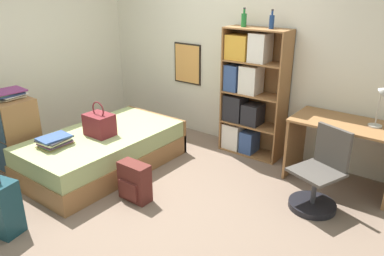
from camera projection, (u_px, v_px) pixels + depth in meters
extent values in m
plane|color=#756051|center=(148.00, 185.00, 4.23)|extent=(14.00, 14.00, 0.00)
cube|color=beige|center=(232.00, 49.00, 5.02)|extent=(10.00, 0.06, 2.60)
cube|color=black|center=(188.00, 64.00, 5.49)|extent=(0.47, 0.02, 0.59)
cube|color=#DB994C|center=(187.00, 64.00, 5.49)|extent=(0.43, 0.01, 0.55)
cube|color=beige|center=(25.00, 50.00, 4.99)|extent=(0.06, 10.00, 2.60)
cube|color=olive|center=(104.00, 158.00, 4.60)|extent=(1.06, 1.92, 0.24)
cube|color=#9EAD70|center=(103.00, 142.00, 4.52)|extent=(1.03, 1.89, 0.21)
cube|color=olive|center=(156.00, 128.00, 5.26)|extent=(1.06, 0.04, 0.45)
cube|color=maroon|center=(100.00, 125.00, 4.40)|extent=(0.33, 0.24, 0.26)
torus|color=maroon|center=(98.00, 110.00, 4.33)|extent=(0.20, 0.02, 0.20)
cube|color=#99894C|center=(55.00, 145.00, 4.15)|extent=(0.26, 0.35, 0.01)
cube|color=#427A4C|center=(55.00, 144.00, 4.14)|extent=(0.21, 0.28, 0.02)
cube|color=#7A336B|center=(55.00, 143.00, 4.14)|extent=(0.27, 0.32, 0.01)
cube|color=#232328|center=(55.00, 142.00, 4.13)|extent=(0.27, 0.30, 0.02)
cube|color=beige|center=(54.00, 141.00, 4.11)|extent=(0.26, 0.30, 0.02)
cube|color=#232328|center=(54.00, 139.00, 4.12)|extent=(0.33, 0.36, 0.01)
cube|color=#334C84|center=(54.00, 137.00, 4.11)|extent=(0.26, 0.34, 0.02)
cube|color=olive|center=(13.00, 134.00, 4.53)|extent=(0.53, 0.44, 0.87)
cube|color=beige|center=(8.00, 98.00, 4.40)|extent=(0.27, 0.37, 0.01)
cube|color=beige|center=(10.00, 97.00, 4.40)|extent=(0.29, 0.31, 0.01)
cube|color=#232328|center=(9.00, 96.00, 4.38)|extent=(0.23, 0.31, 0.01)
cube|color=silver|center=(10.00, 95.00, 4.39)|extent=(0.33, 0.33, 0.01)
cube|color=#334C84|center=(8.00, 94.00, 4.37)|extent=(0.27, 0.31, 0.02)
cube|color=#427A4C|center=(9.00, 92.00, 4.36)|extent=(0.24, 0.34, 0.02)
cube|color=#7A336B|center=(8.00, 91.00, 4.35)|extent=(0.32, 0.36, 0.02)
cube|color=olive|center=(228.00, 89.00, 4.98)|extent=(0.02, 0.34, 1.64)
cube|color=olive|center=(283.00, 99.00, 4.53)|extent=(0.02, 0.34, 1.64)
cube|color=olive|center=(260.00, 91.00, 4.88)|extent=(0.81, 0.01, 1.64)
cube|color=olive|center=(250.00, 152.00, 5.05)|extent=(0.78, 0.34, 0.02)
cube|color=olive|center=(252.00, 124.00, 4.91)|extent=(0.78, 0.34, 0.02)
cube|color=olive|center=(254.00, 94.00, 4.76)|extent=(0.78, 0.34, 0.02)
cube|color=olive|center=(256.00, 62.00, 4.61)|extent=(0.78, 0.34, 0.02)
cube|color=olive|center=(258.00, 29.00, 4.46)|extent=(0.78, 0.34, 0.02)
cube|color=silver|center=(234.00, 135.00, 5.12)|extent=(0.25, 0.26, 0.34)
cube|color=#334C84|center=(250.00, 141.00, 4.99)|extent=(0.18, 0.26, 0.29)
cube|color=#232328|center=(236.00, 107.00, 4.97)|extent=(0.25, 0.26, 0.34)
cube|color=#232328|center=(253.00, 114.00, 4.84)|extent=(0.22, 0.26, 0.27)
cube|color=#334C84|center=(235.00, 77.00, 4.84)|extent=(0.18, 0.26, 0.34)
cube|color=silver|center=(251.00, 79.00, 4.70)|extent=(0.23, 0.26, 0.35)
cube|color=gold|center=(240.00, 47.00, 4.67)|extent=(0.29, 0.26, 0.30)
cube|color=silver|center=(260.00, 48.00, 4.50)|extent=(0.22, 0.26, 0.35)
cylinder|color=#1E6B2D|center=(244.00, 20.00, 4.52)|extent=(0.07, 0.07, 0.16)
cylinder|color=#1E6B2D|center=(244.00, 11.00, 4.48)|extent=(0.03, 0.03, 0.05)
cylinder|color=#232328|center=(244.00, 8.00, 4.47)|extent=(0.03, 0.03, 0.02)
cylinder|color=navy|center=(272.00, 22.00, 4.33)|extent=(0.06, 0.06, 0.15)
cylinder|color=navy|center=(272.00, 13.00, 4.30)|extent=(0.02, 0.02, 0.05)
cylinder|color=#232328|center=(273.00, 10.00, 4.29)|extent=(0.03, 0.03, 0.02)
cube|color=olive|center=(346.00, 123.00, 4.02)|extent=(1.12, 0.61, 0.02)
cube|color=olive|center=(295.00, 143.00, 4.45)|extent=(0.03, 0.57, 0.72)
cylinder|color=#ADA89E|center=(375.00, 126.00, 3.89)|extent=(0.14, 0.14, 0.02)
cylinder|color=#ADA89E|center=(378.00, 109.00, 3.83)|extent=(0.02, 0.02, 0.36)
cylinder|color=black|center=(312.00, 205.00, 3.81)|extent=(0.47, 0.47, 0.06)
cylinder|color=#333338|center=(314.00, 191.00, 3.74)|extent=(0.05, 0.05, 0.39)
cube|color=#47423D|center=(316.00, 172.00, 3.67)|extent=(0.55, 0.55, 0.03)
cube|color=#47423D|center=(333.00, 147.00, 3.69)|extent=(0.38, 0.17, 0.41)
cube|color=#56231E|center=(135.00, 181.00, 3.90)|extent=(0.35, 0.17, 0.42)
cube|color=#56231E|center=(128.00, 191.00, 3.85)|extent=(0.24, 0.03, 0.19)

